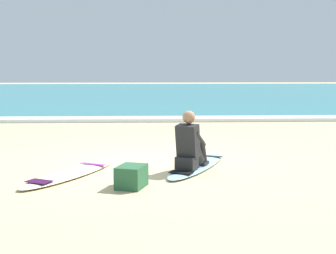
{
  "coord_description": "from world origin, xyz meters",
  "views": [
    {
      "loc": [
        0.06,
        -8.91,
        1.76
      ],
      "look_at": [
        0.46,
        0.74,
        0.55
      ],
      "focal_mm": 53.41,
      "sensor_mm": 36.0,
      "label": 1
    }
  ],
  "objects_px": {
    "surfer_seated": "(190,146)",
    "beach_bag": "(131,177)",
    "surfboard_main": "(198,165)",
    "surfboard_spare_near": "(70,174)"
  },
  "relations": [
    {
      "from": "surfboard_main",
      "to": "surfer_seated",
      "type": "distance_m",
      "value": 0.59
    },
    {
      "from": "beach_bag",
      "to": "surfboard_spare_near",
      "type": "bearing_deg",
      "value": 141.84
    },
    {
      "from": "surfboard_main",
      "to": "beach_bag",
      "type": "distance_m",
      "value": 1.78
    },
    {
      "from": "surfer_seated",
      "to": "surfboard_spare_near",
      "type": "bearing_deg",
      "value": -173.64
    },
    {
      "from": "surfer_seated",
      "to": "beach_bag",
      "type": "relative_size",
      "value": 1.97
    },
    {
      "from": "surfer_seated",
      "to": "beach_bag",
      "type": "height_order",
      "value": "surfer_seated"
    },
    {
      "from": "surfboard_spare_near",
      "to": "surfboard_main",
      "type": "bearing_deg",
      "value": 16.2
    },
    {
      "from": "surfboard_spare_near",
      "to": "surfer_seated",
      "type": "bearing_deg",
      "value": 6.36
    },
    {
      "from": "surfboard_main",
      "to": "surfboard_spare_near",
      "type": "relative_size",
      "value": 1.08
    },
    {
      "from": "surfboard_main",
      "to": "surfboard_spare_near",
      "type": "height_order",
      "value": "same"
    }
  ]
}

